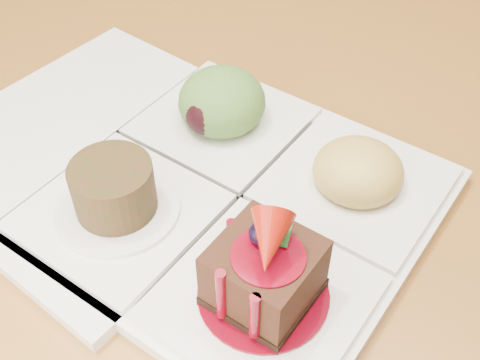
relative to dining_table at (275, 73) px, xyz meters
The scene contains 4 objects.
ground 0.68m from the dining_table, ahead, with size 6.00×6.00×0.00m, color brown.
dining_table is the anchor object (origin of this frame).
sampler_plate 0.30m from the dining_table, 61.82° to the right, with size 0.29×0.29×0.11m.
second_plate 0.29m from the dining_table, 89.74° to the right, with size 0.28×0.28×0.01m, color white.
Camera 1 is at (0.34, -0.53, 1.12)m, focal length 45.00 mm.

